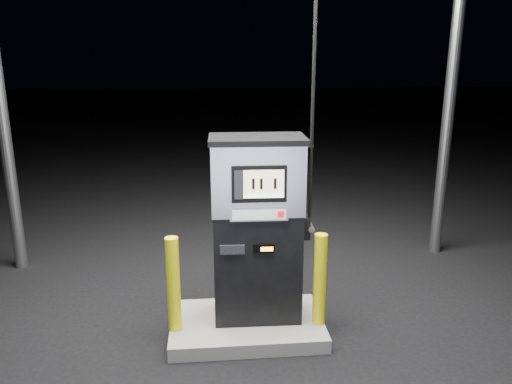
{
  "coord_description": "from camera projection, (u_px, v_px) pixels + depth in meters",
  "views": [
    {
      "loc": [
        -0.35,
        -4.73,
        2.86
      ],
      "look_at": [
        0.1,
        0.0,
        1.55
      ],
      "focal_mm": 35.0,
      "sensor_mm": 36.0,
      "label": 1
    }
  ],
  "objects": [
    {
      "name": "fuel_dispenser",
      "position": [
        258.0,
        227.0,
        5.12
      ],
      "size": [
        1.07,
        0.6,
        4.02
      ],
      "rotation": [
        0.0,
        0.0,
        -0.03
      ],
      "color": "black",
      "rests_on": "pump_island"
    },
    {
      "name": "ground",
      "position": [
        247.0,
        332.0,
        5.33
      ],
      "size": [
        80.0,
        80.0,
        0.0
      ],
      "primitive_type": "plane",
      "color": "black",
      "rests_on": "ground"
    },
    {
      "name": "bollard_left",
      "position": [
        174.0,
        285.0,
        4.97
      ],
      "size": [
        0.18,
        0.18,
        0.99
      ],
      "primitive_type": "cylinder",
      "rotation": [
        0.0,
        0.0,
        -0.43
      ],
      "color": "yellow",
      "rests_on": "pump_island"
    },
    {
      "name": "bollard_right",
      "position": [
        320.0,
        280.0,
        5.09
      ],
      "size": [
        0.16,
        0.16,
        0.98
      ],
      "primitive_type": "cylinder",
      "rotation": [
        0.0,
        0.0,
        0.21
      ],
      "color": "yellow",
      "rests_on": "pump_island"
    },
    {
      "name": "pump_island",
      "position": [
        247.0,
        325.0,
        5.31
      ],
      "size": [
        1.6,
        1.0,
        0.15
      ],
      "primitive_type": "cube",
      "color": "slate",
      "rests_on": "ground"
    }
  ]
}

